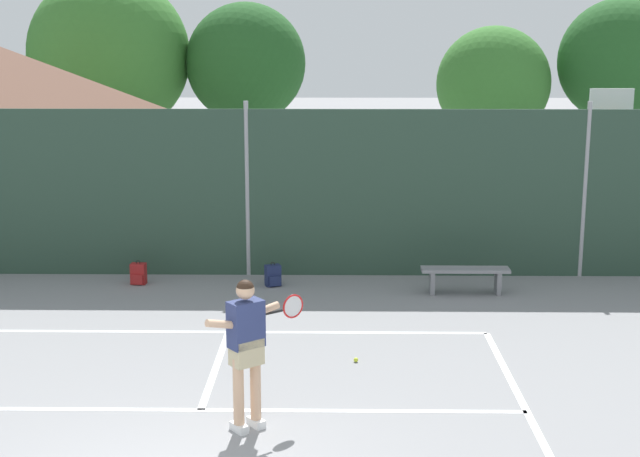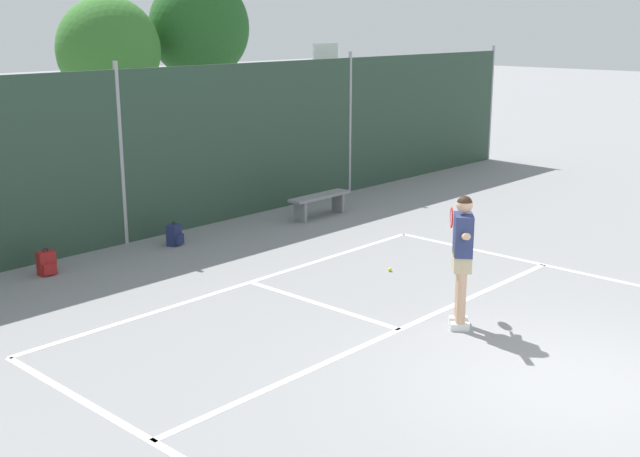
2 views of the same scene
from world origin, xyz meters
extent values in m
plane|color=gray|center=(0.00, 0.00, 0.00)|extent=(120.00, 120.00, 0.00)
cube|color=white|center=(0.00, 5.50, 0.00)|extent=(8.20, 0.10, 0.01)
cube|color=white|center=(0.00, 2.48, 0.00)|extent=(8.20, 0.10, 0.01)
cube|color=white|center=(0.00, 3.96, 0.00)|extent=(0.10, 2.97, 0.01)
cube|color=#284233|center=(0.00, 9.00, 1.63)|extent=(26.00, 0.05, 3.25)
cylinder|color=#99999E|center=(0.00, 9.00, 1.70)|extent=(0.09, 0.09, 3.40)
cylinder|color=#99999E|center=(6.50, 9.00, 1.70)|extent=(0.09, 0.09, 3.40)
cylinder|color=#99999E|center=(13.00, 9.00, 1.70)|extent=(0.09, 0.09, 3.40)
cylinder|color=#284CB2|center=(7.39, 10.72, 1.52)|extent=(0.12, 0.12, 3.05)
cube|color=white|center=(7.39, 10.62, 3.25)|extent=(0.90, 0.06, 0.60)
torus|color=#D85919|center=(7.39, 10.35, 3.03)|extent=(0.48, 0.48, 0.02)
cylinder|color=brown|center=(6.48, 19.25, 0.87)|extent=(0.36, 0.36, 1.74)
ellipsoid|color=#38752D|center=(6.48, 19.25, 3.20)|extent=(3.42, 3.08, 3.42)
cylinder|color=brown|center=(10.23, 19.25, 1.16)|extent=(0.36, 0.36, 2.32)
ellipsoid|color=#235623|center=(10.23, 19.25, 3.88)|extent=(3.68, 3.31, 3.68)
cube|color=silver|center=(0.55, 1.86, 0.05)|extent=(0.25, 0.28, 0.10)
cube|color=silver|center=(0.74, 2.01, 0.05)|extent=(0.25, 0.28, 0.10)
cylinder|color=tan|center=(0.55, 1.86, 0.51)|extent=(0.13, 0.13, 0.82)
cylinder|color=tan|center=(0.74, 2.01, 0.51)|extent=(0.13, 0.13, 0.82)
cube|color=tan|center=(0.64, 1.94, 0.98)|extent=(0.43, 0.41, 0.32)
cube|color=navy|center=(0.64, 1.94, 1.32)|extent=(0.46, 0.44, 0.56)
sphere|color=tan|center=(0.64, 1.94, 1.73)|extent=(0.22, 0.22, 0.22)
sphere|color=black|center=(0.64, 1.94, 1.75)|extent=(0.21, 0.21, 0.21)
cylinder|color=tan|center=(0.78, 2.08, 1.42)|extent=(0.49, 0.41, 0.17)
cylinder|color=tan|center=(0.42, 1.76, 1.37)|extent=(0.45, 0.38, 0.22)
cylinder|color=black|center=(0.93, 2.22, 1.37)|extent=(0.26, 0.21, 0.04)
torus|color=red|center=(1.17, 2.48, 1.37)|extent=(0.25, 0.21, 0.30)
cylinder|color=silver|center=(1.17, 2.48, 1.37)|extent=(0.21, 0.16, 0.26)
sphere|color=#CCE033|center=(2.00, 4.20, 0.03)|extent=(0.07, 0.07, 0.07)
cube|color=maroon|center=(-2.03, 8.29, 0.20)|extent=(0.29, 0.20, 0.40)
cube|color=maroon|center=(-2.04, 8.17, 0.12)|extent=(0.23, 0.08, 0.18)
torus|color=black|center=(-2.03, 8.29, 0.42)|extent=(0.09, 0.02, 0.09)
cube|color=navy|center=(0.53, 8.21, 0.20)|extent=(0.33, 0.27, 0.40)
cube|color=navy|center=(0.58, 8.09, 0.12)|extent=(0.23, 0.14, 0.18)
torus|color=black|center=(0.53, 8.21, 0.42)|extent=(0.09, 0.05, 0.09)
cube|color=gray|center=(4.07, 7.74, 0.45)|extent=(1.60, 0.36, 0.06)
cube|color=gray|center=(3.47, 7.74, 0.23)|extent=(0.08, 0.32, 0.45)
cube|color=gray|center=(4.67, 7.74, 0.23)|extent=(0.08, 0.32, 0.45)
camera|label=1|loc=(1.66, -8.02, 4.62)|focal=50.20mm
camera|label=2|loc=(-8.27, -3.70, 4.10)|focal=44.95mm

